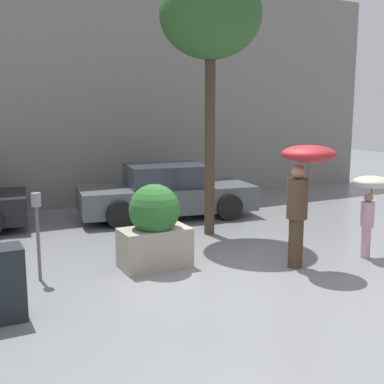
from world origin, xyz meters
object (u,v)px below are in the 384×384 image
at_px(person_adult, 304,177).
at_px(newspaper_box, 2,284).
at_px(person_child, 371,195).
at_px(parked_car_near, 166,193).
at_px(planter_box, 155,227).
at_px(street_tree, 211,18).
at_px(parking_meter, 37,218).

bearing_deg(person_adult, newspaper_box, -131.07).
bearing_deg(person_child, parked_car_near, 93.35).
xyz_separation_m(planter_box, newspaper_box, (-2.39, -0.99, -0.21)).
bearing_deg(newspaper_box, person_adult, -1.49).
height_order(person_adult, person_child, person_adult).
bearing_deg(person_adult, parked_car_near, 144.83).
bearing_deg(street_tree, parked_car_near, 92.79).
height_order(person_child, parking_meter, person_child).
distance_m(person_adult, newspaper_box, 4.57).
bearing_deg(newspaper_box, parking_meter, 62.31).
distance_m(planter_box, person_adult, 2.48).
distance_m(person_child, parking_meter, 5.41).
bearing_deg(street_tree, newspaper_box, -149.98).
bearing_deg(parking_meter, newspaper_box, -117.69).
distance_m(planter_box, parked_car_near, 3.77).
distance_m(parked_car_near, parking_meter, 4.70).
bearing_deg(street_tree, parking_meter, -161.08).
relative_size(parking_meter, newspaper_box, 1.46).
bearing_deg(newspaper_box, parked_car_near, 46.60).
xyz_separation_m(street_tree, newspaper_box, (-4.20, -2.43, -3.78)).
xyz_separation_m(person_child, street_tree, (-1.66, 2.61, 3.15)).
height_order(parking_meter, newspaper_box, parking_meter).
distance_m(person_adult, person_child, 1.46).
distance_m(planter_box, street_tree, 4.25).
xyz_separation_m(parked_car_near, street_tree, (0.09, -1.92, 3.66)).
bearing_deg(person_child, planter_box, 143.58).
height_order(parked_car_near, street_tree, street_tree).
distance_m(parked_car_near, street_tree, 4.13).
xyz_separation_m(person_adult, street_tree, (-0.25, 2.55, 2.77)).
distance_m(street_tree, parking_meter, 5.01).
distance_m(person_child, newspaper_box, 5.90).
relative_size(street_tree, newspaper_box, 5.69).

